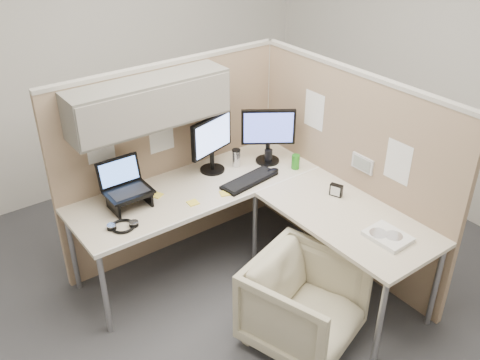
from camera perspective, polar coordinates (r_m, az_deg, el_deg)
ground at (r=4.28m, az=0.94°, el=-11.68°), size 4.50×4.50×0.00m
partition_back at (r=4.16m, az=-8.31°, el=4.87°), size 2.00×0.36×1.63m
partition_right at (r=4.28m, az=11.21°, el=1.13°), size 0.07×2.03×1.63m
desk at (r=4.00m, az=1.34°, el=-2.63°), size 2.00×1.98×0.73m
office_chair at (r=3.70m, az=6.86°, el=-12.59°), size 0.84×0.81×0.70m
monitor_left at (r=4.24m, az=-3.04°, el=4.28°), size 0.43×0.20×0.47m
monitor_right at (r=4.38m, az=3.03°, el=5.17°), size 0.38×0.28×0.47m
laptop_station at (r=3.93m, az=-12.00°, el=-1.01°), size 0.33×0.28×0.34m
keyboard at (r=4.20m, az=1.00°, el=-0.04°), size 0.51×0.23×0.02m
mouse at (r=4.32m, az=3.52°, el=0.97°), size 0.11×0.07×0.04m
travel_mug at (r=4.39m, az=-0.40°, el=2.39°), size 0.07×0.07×0.15m
soda_can_green at (r=4.39m, az=5.95°, el=1.95°), size 0.07×0.07×0.12m
soda_can_silver at (r=4.46m, az=3.05°, el=2.55°), size 0.07×0.07×0.12m
sticky_note_a at (r=3.95m, az=-5.05°, el=-2.43°), size 0.08×0.08×0.01m
sticky_note_b at (r=4.05m, az=-1.61°, el=-1.43°), size 0.10×0.10×0.01m
sticky_note_c at (r=4.07m, az=-8.86°, el=-1.61°), size 0.10×0.10×0.01m
headphones at (r=3.76m, az=-12.39°, el=-4.81°), size 0.22×0.22×0.03m
paper_stack at (r=3.70m, az=15.48°, el=-5.82°), size 0.23×0.29×0.03m
desk_clock at (r=4.06m, az=10.22°, el=-1.08°), size 0.07×0.10×0.10m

